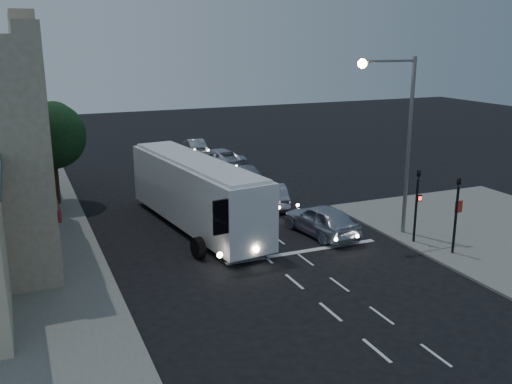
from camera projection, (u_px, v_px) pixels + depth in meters
name	position (u px, v px, depth m)	size (l,w,h in m)	color
ground	(284.00, 273.00, 25.00)	(120.00, 120.00, 0.00)	black
road_markings	(278.00, 245.00, 28.42)	(8.00, 30.55, 0.01)	silver
tour_bus	(196.00, 191.00, 30.47)	(4.19, 12.62, 3.79)	white
car_suv	(321.00, 220.00, 29.67)	(1.94, 4.82, 1.64)	#B0B9C9
car_sedan_a	(271.00, 195.00, 34.72)	(1.55, 4.44, 1.46)	#9593A8
car_sedan_b	(245.00, 174.00, 40.37)	(1.87, 4.59, 1.33)	#908EA1
car_sedan_c	(216.00, 158.00, 45.18)	(2.57, 5.57, 1.55)	#B4B4C2
car_extra	(194.00, 146.00, 50.70)	(1.44, 4.12, 1.36)	#ABABAE
traffic_signal_main	(417.00, 197.00, 27.94)	(0.25, 0.35, 4.10)	black
traffic_signal_side	(457.00, 206.00, 26.45)	(0.18, 0.15, 4.10)	black
regulatory_sign	(457.00, 215.00, 27.90)	(0.45, 0.12, 2.20)	slate
streetlight	(399.00, 126.00, 28.24)	(3.32, 0.44, 9.00)	slate
street_tree	(52.00, 133.00, 34.05)	(4.00, 4.00, 6.20)	black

